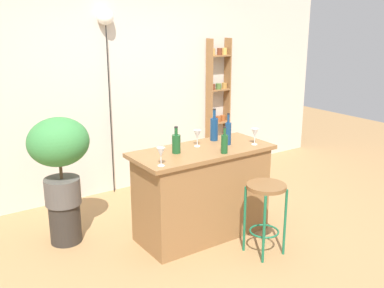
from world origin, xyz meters
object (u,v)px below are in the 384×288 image
(plant_stool, at_px, (65,222))
(bottle_olive_oil, at_px, (214,128))
(potted_plant, at_px, (59,151))
(wine_glass_right, at_px, (197,135))
(bar_stool, at_px, (266,202))
(wine_glass_left, at_px, (161,153))
(bottle_wine_red, at_px, (228,133))
(wine_glass_center, at_px, (255,133))
(pendant_globe_light, at_px, (106,21))
(bottle_vinegar, at_px, (176,143))
(spice_shelf, at_px, (218,104))
(bottle_sauce_amber, at_px, (224,143))

(plant_stool, relative_size, bottle_olive_oil, 1.21)
(potted_plant, xyz_separation_m, wine_glass_right, (1.21, -0.52, 0.09))
(bottle_olive_oil, height_order, wine_glass_right, bottle_olive_oil)
(bar_stool, xyz_separation_m, wine_glass_left, (-0.85, 0.42, 0.51))
(bottle_wine_red, distance_m, wine_glass_center, 0.27)
(bottle_olive_oil, relative_size, pendant_globe_light, 0.15)
(potted_plant, bearing_deg, bottle_vinegar, -32.77)
(wine_glass_left, height_order, wine_glass_center, same)
(spice_shelf, height_order, bottle_olive_oil, spice_shelf)
(potted_plant, distance_m, bottle_wine_red, 1.63)
(bottle_vinegar, bearing_deg, pendant_globe_light, 89.36)
(bar_stool, height_order, bottle_vinegar, bottle_vinegar)
(plant_stool, distance_m, wine_glass_left, 1.32)
(wine_glass_right, bearing_deg, bottle_sauce_amber, -76.43)
(wine_glass_center, bearing_deg, bottle_sauce_amber, -172.25)
(wine_glass_center, height_order, pendant_globe_light, pendant_globe_light)
(wine_glass_left, relative_size, wine_glass_center, 1.00)
(plant_stool, relative_size, wine_glass_left, 2.44)
(wine_glass_center, bearing_deg, bottle_olive_oil, 123.92)
(plant_stool, bearing_deg, wine_glass_right, -23.26)
(wine_glass_right, bearing_deg, potted_plant, 156.74)
(bottle_olive_oil, bearing_deg, pendant_globe_light, 111.90)
(bottle_vinegar, bearing_deg, wine_glass_right, 13.89)
(spice_shelf, bearing_deg, plant_stool, -160.79)
(bottle_olive_oil, relative_size, bottle_wine_red, 1.04)
(bar_stool, bearing_deg, pendant_globe_light, 103.49)
(spice_shelf, height_order, wine_glass_right, spice_shelf)
(pendant_globe_light, bearing_deg, bottle_wine_red, -70.11)
(bar_stool, height_order, bottle_sauce_amber, bottle_sauce_amber)
(spice_shelf, distance_m, pendant_globe_light, 1.97)
(potted_plant, bearing_deg, bottle_olive_oil, -16.35)
(potted_plant, bearing_deg, bottle_wine_red, -23.08)
(wine_glass_center, xyz_separation_m, pendant_globe_light, (-0.78, 1.71, 1.06))
(plant_stool, xyz_separation_m, bottle_sauce_amber, (1.28, -0.85, 0.80))
(spice_shelf, distance_m, bottle_olive_oil, 1.70)
(spice_shelf, xyz_separation_m, pendant_globe_light, (-1.61, 0.03, 1.13))
(bar_stool, relative_size, wine_glass_right, 4.14)
(bottle_vinegar, relative_size, bottle_sauce_amber, 1.01)
(spice_shelf, distance_m, wine_glass_left, 2.59)
(wine_glass_center, bearing_deg, bar_stool, -119.37)
(spice_shelf, relative_size, plant_stool, 4.63)
(plant_stool, relative_size, bottle_wine_red, 1.25)
(bottle_vinegar, bearing_deg, bottle_olive_oil, 15.63)
(wine_glass_right, height_order, pendant_globe_light, pendant_globe_light)
(bottle_vinegar, xyz_separation_m, wine_glass_right, (0.29, 0.07, 0.02))
(potted_plant, height_order, pendant_globe_light, pendant_globe_light)
(potted_plant, relative_size, bottle_olive_oil, 2.55)
(plant_stool, height_order, pendant_globe_light, pendant_globe_light)
(bottle_olive_oil, bearing_deg, bar_stool, -91.58)
(potted_plant, xyz_separation_m, bottle_olive_oil, (1.48, -0.43, 0.10))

